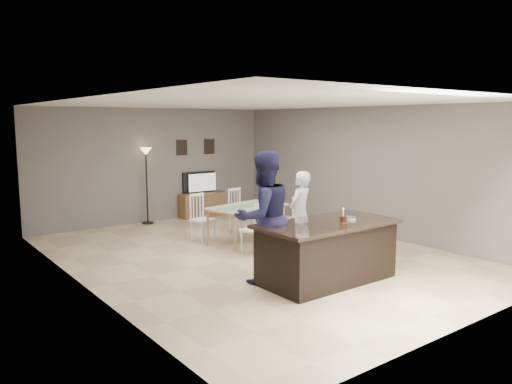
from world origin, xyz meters
TOP-DOWN VIEW (x-y plane):
  - floor at (0.00, 0.00)m, footprint 8.00×8.00m
  - room_shell at (0.00, 0.00)m, footprint 8.00×8.00m
  - kitchen_island at (0.00, -1.80)m, footprint 2.15×1.10m
  - tv_console at (1.20, 3.77)m, footprint 1.20×0.40m
  - television at (1.20, 3.84)m, footprint 0.91×0.12m
  - tv_screen_glow at (1.20, 3.76)m, footprint 0.78×0.00m
  - picture_frames at (1.15, 3.98)m, footprint 1.10×0.02m
  - doorway at (-2.99, -2.30)m, footprint 0.00×2.10m
  - woman at (0.68, -0.45)m, footprint 0.64×0.53m
  - man at (-0.78, -1.25)m, footprint 0.99×0.79m
  - birthday_cake at (0.15, -1.97)m, footprint 0.14×0.14m
  - plate_stack at (0.40, -1.84)m, footprint 0.24×0.24m
  - dining_table at (0.46, 0.87)m, footprint 1.80×2.02m
  - floor_lamp at (-0.29, 3.79)m, footprint 0.27×0.27m

SIDE VIEW (x-z plane):
  - floor at x=0.00m, z-range 0.00..0.00m
  - tv_console at x=1.20m, z-range 0.00..0.60m
  - kitchen_island at x=0.00m, z-range 0.00..0.90m
  - dining_table at x=0.46m, z-range 0.13..1.09m
  - woman at x=0.68m, z-range 0.00..1.51m
  - television at x=1.20m, z-range 0.60..1.13m
  - tv_screen_glow at x=1.20m, z-range 0.48..1.26m
  - plate_stack at x=0.40m, z-range 0.90..0.94m
  - birthday_cake at x=0.15m, z-range 0.84..1.06m
  - man at x=-0.78m, z-range 0.00..1.96m
  - doorway at x=-2.99m, z-range -0.07..2.58m
  - floor_lamp at x=-0.29m, z-range 0.49..2.28m
  - room_shell at x=0.00m, z-range -2.32..5.68m
  - picture_frames at x=1.15m, z-range 1.56..1.94m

